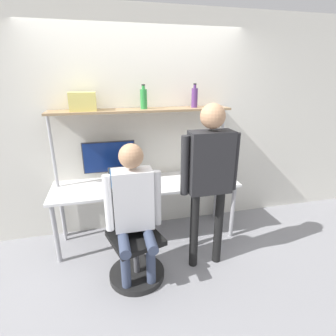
{
  "coord_description": "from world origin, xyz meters",
  "views": [
    {
      "loc": [
        -0.43,
        -2.54,
        1.96
      ],
      "look_at": [
        0.15,
        -0.15,
        1.09
      ],
      "focal_mm": 28.0,
      "sensor_mm": 36.0,
      "label": 1
    }
  ],
  "objects_px": {
    "monitor": "(109,159)",
    "cell_phone": "(143,188)",
    "bottle_purple": "(195,97)",
    "person_seated": "(134,205)",
    "person_standing": "(210,168)",
    "laptop": "(122,183)",
    "storage_box": "(83,101)",
    "office_chair": "(134,250)",
    "bottle_green": "(144,99)"
  },
  "relations": [
    {
      "from": "laptop",
      "to": "office_chair",
      "type": "relative_size",
      "value": 0.32
    },
    {
      "from": "monitor",
      "to": "cell_phone",
      "type": "height_order",
      "value": "monitor"
    },
    {
      "from": "monitor",
      "to": "bottle_purple",
      "type": "xyz_separation_m",
      "value": [
        1.04,
        -0.02,
        0.7
      ]
    },
    {
      "from": "bottle_purple",
      "to": "storage_box",
      "type": "height_order",
      "value": "bottle_purple"
    },
    {
      "from": "storage_box",
      "to": "office_chair",
      "type": "bearing_deg",
      "value": -63.5
    },
    {
      "from": "laptop",
      "to": "bottle_green",
      "type": "bearing_deg",
      "value": 38.3
    },
    {
      "from": "monitor",
      "to": "office_chair",
      "type": "bearing_deg",
      "value": -78.38
    },
    {
      "from": "bottle_purple",
      "to": "storage_box",
      "type": "relative_size",
      "value": 0.99
    },
    {
      "from": "monitor",
      "to": "bottle_purple",
      "type": "relative_size",
      "value": 2.22
    },
    {
      "from": "office_chair",
      "to": "bottle_purple",
      "type": "height_order",
      "value": "bottle_purple"
    },
    {
      "from": "monitor",
      "to": "cell_phone",
      "type": "xyz_separation_m",
      "value": [
        0.35,
        -0.31,
        -0.27
      ]
    },
    {
      "from": "laptop",
      "to": "bottle_green",
      "type": "distance_m",
      "value": 0.99
    },
    {
      "from": "monitor",
      "to": "office_chair",
      "type": "distance_m",
      "value": 1.11
    },
    {
      "from": "person_seated",
      "to": "person_standing",
      "type": "height_order",
      "value": "person_standing"
    },
    {
      "from": "bottle_purple",
      "to": "monitor",
      "type": "bearing_deg",
      "value": 179.13
    },
    {
      "from": "bottle_purple",
      "to": "bottle_green",
      "type": "height_order",
      "value": "bottle_purple"
    },
    {
      "from": "cell_phone",
      "to": "person_standing",
      "type": "xyz_separation_m",
      "value": [
        0.59,
        -0.51,
        0.37
      ]
    },
    {
      "from": "monitor",
      "to": "laptop",
      "type": "distance_m",
      "value": 0.36
    },
    {
      "from": "person_seated",
      "to": "person_standing",
      "type": "bearing_deg",
      "value": 3.09
    },
    {
      "from": "person_seated",
      "to": "person_standing",
      "type": "xyz_separation_m",
      "value": [
        0.75,
        0.04,
        0.28
      ]
    },
    {
      "from": "cell_phone",
      "to": "person_seated",
      "type": "height_order",
      "value": "person_seated"
    },
    {
      "from": "cell_phone",
      "to": "bottle_purple",
      "type": "xyz_separation_m",
      "value": [
        0.69,
        0.3,
        0.97
      ]
    },
    {
      "from": "person_seated",
      "to": "bottle_green",
      "type": "bearing_deg",
      "value": 73.57
    },
    {
      "from": "cell_phone",
      "to": "office_chair",
      "type": "relative_size",
      "value": 0.16
    },
    {
      "from": "laptop",
      "to": "cell_phone",
      "type": "distance_m",
      "value": 0.24
    },
    {
      "from": "cell_phone",
      "to": "storage_box",
      "type": "distance_m",
      "value": 1.15
    },
    {
      "from": "monitor",
      "to": "laptop",
      "type": "bearing_deg",
      "value": -65.26
    },
    {
      "from": "monitor",
      "to": "cell_phone",
      "type": "bearing_deg",
      "value": -42.08
    },
    {
      "from": "monitor",
      "to": "storage_box",
      "type": "distance_m",
      "value": 0.72
    },
    {
      "from": "person_seated",
      "to": "cell_phone",
      "type": "bearing_deg",
      "value": 73.4
    },
    {
      "from": "laptop",
      "to": "office_chair",
      "type": "height_order",
      "value": "laptop"
    },
    {
      "from": "monitor",
      "to": "bottle_purple",
      "type": "distance_m",
      "value": 1.25
    },
    {
      "from": "person_seated",
      "to": "bottle_purple",
      "type": "height_order",
      "value": "bottle_purple"
    },
    {
      "from": "monitor",
      "to": "office_chair",
      "type": "relative_size",
      "value": 0.65
    },
    {
      "from": "bottle_purple",
      "to": "cell_phone",
      "type": "bearing_deg",
      "value": -156.88
    },
    {
      "from": "storage_box",
      "to": "cell_phone",
      "type": "bearing_deg",
      "value": -27.14
    },
    {
      "from": "office_chair",
      "to": "person_seated",
      "type": "bearing_deg",
      "value": -75.33
    },
    {
      "from": "laptop",
      "to": "bottle_purple",
      "type": "relative_size",
      "value": 1.1
    },
    {
      "from": "monitor",
      "to": "laptop",
      "type": "height_order",
      "value": "monitor"
    },
    {
      "from": "cell_phone",
      "to": "bottle_purple",
      "type": "bearing_deg",
      "value": 23.12
    },
    {
      "from": "monitor",
      "to": "person_seated",
      "type": "height_order",
      "value": "person_seated"
    },
    {
      "from": "laptop",
      "to": "cell_phone",
      "type": "xyz_separation_m",
      "value": [
        0.22,
        -0.05,
        -0.06
      ]
    },
    {
      "from": "cell_phone",
      "to": "office_chair",
      "type": "xyz_separation_m",
      "value": [
        -0.18,
        -0.51,
        -0.45
      ]
    },
    {
      "from": "laptop",
      "to": "storage_box",
      "type": "xyz_separation_m",
      "value": [
        -0.35,
        0.24,
        0.89
      ]
    },
    {
      "from": "storage_box",
      "to": "bottle_purple",
      "type": "bearing_deg",
      "value": 0.0
    },
    {
      "from": "person_seated",
      "to": "storage_box",
      "type": "bearing_deg",
      "value": 115.91
    },
    {
      "from": "storage_box",
      "to": "person_standing",
      "type": "bearing_deg",
      "value": -34.69
    },
    {
      "from": "laptop",
      "to": "bottle_green",
      "type": "height_order",
      "value": "bottle_green"
    },
    {
      "from": "laptop",
      "to": "office_chair",
      "type": "distance_m",
      "value": 0.76
    },
    {
      "from": "monitor",
      "to": "bottle_green",
      "type": "xyz_separation_m",
      "value": [
        0.43,
        -0.02,
        0.69
      ]
    }
  ]
}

